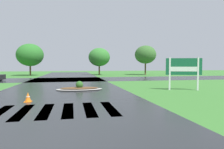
{
  "coord_description": "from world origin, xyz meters",
  "views": [
    {
      "loc": [
        0.64,
        -4.78,
        1.9
      ],
      "look_at": [
        3.93,
        11.83,
        1.11
      ],
      "focal_mm": 32.33,
      "sensor_mm": 36.0,
      "label": 1
    }
  ],
  "objects": [
    {
      "name": "median_island",
      "position": [
        1.17,
        10.76,
        0.13
      ],
      "size": [
        3.49,
        1.72,
        0.68
      ],
      "color": "#9E9B93",
      "rests_on": "ground"
    },
    {
      "name": "crosswalk_stripes",
      "position": [
        0.0,
        3.88,
        0.0
      ],
      "size": [
        4.95,
        3.01,
        0.01
      ],
      "color": "white",
      "rests_on": "ground"
    },
    {
      "name": "estate_billboard",
      "position": [
        8.93,
        9.12,
        1.66
      ],
      "size": [
        2.54,
        0.9,
        2.47
      ],
      "rotation": [
        0.0,
        0.0,
        2.83
      ],
      "color": "white",
      "rests_on": "ground"
    },
    {
      "name": "asphalt_roadway",
      "position": [
        0.0,
        10.0,
        0.0
      ],
      "size": [
        9.19,
        80.0,
        0.01
      ],
      "primitive_type": "cube",
      "color": "#232628",
      "rests_on": "ground"
    },
    {
      "name": "background_treeline",
      "position": [
        0.21,
        33.38,
        3.6
      ],
      "size": [
        35.3,
        5.87,
        5.72
      ],
      "color": "#4C3823",
      "rests_on": "ground"
    },
    {
      "name": "traffic_cone",
      "position": [
        -1.61,
        6.17,
        0.24
      ],
      "size": [
        0.36,
        0.36,
        0.5
      ],
      "color": "orange",
      "rests_on": "ground"
    },
    {
      "name": "asphalt_cross_road",
      "position": [
        0.0,
        22.37,
        0.0
      ],
      "size": [
        90.0,
        8.27,
        0.01
      ],
      "primitive_type": "cube",
      "color": "#232628",
      "rests_on": "ground"
    }
  ]
}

